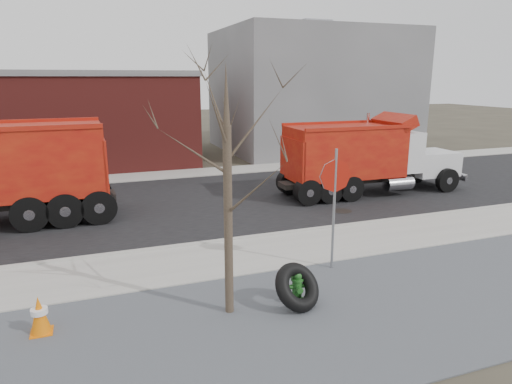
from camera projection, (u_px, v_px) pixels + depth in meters
name	position (u px, v px, depth m)	size (l,w,h in m)	color
ground	(309.00, 251.00, 13.23)	(120.00, 120.00, 0.00)	#383328
gravel_verge	(381.00, 306.00, 10.04)	(60.00, 5.00, 0.03)	slate
sidewalk	(305.00, 247.00, 13.45)	(60.00, 2.50, 0.06)	#9E9B93
curb	(287.00, 233.00, 14.63)	(60.00, 0.15, 0.11)	#9E9B93
road	(241.00, 198.00, 18.96)	(60.00, 9.40, 0.02)	black
far_sidewalk	(207.00, 172.00, 24.15)	(60.00, 2.00, 0.06)	#9E9B93
building_grey	(311.00, 91.00, 31.64)	(12.00, 10.00, 8.00)	gray
building_brick	(4.00, 120.00, 24.72)	(20.20, 8.20, 5.30)	maroon
bare_tree	(227.00, 161.00, 8.99)	(3.20, 3.20, 5.20)	#382D23
fire_hydrant	(297.00, 288.00, 10.13)	(0.44, 0.43, 0.78)	#2B6928
truck_tire	(297.00, 287.00, 9.87)	(1.37, 1.27, 1.06)	black
stop_sign	(335.00, 190.00, 11.52)	(0.87, 0.07, 3.19)	gray
traffic_cone_far	(40.00, 315.00, 8.87)	(0.41, 0.41, 0.80)	orange
dump_truck_red_a	(366.00, 155.00, 19.41)	(8.32, 2.42, 3.36)	black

